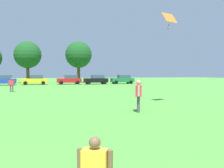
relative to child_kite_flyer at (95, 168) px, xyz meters
name	(u,v)px	position (x,y,z in m)	size (l,w,h in m)	color
ground_plane	(25,90)	(-2.42, 27.97, -0.65)	(160.00, 160.00, 0.00)	#4C9338
child_kite_flyer	(95,168)	(0.00, 0.00, 0.00)	(0.47, 0.34, 1.09)	#3F3833
adult_bystander	(138,93)	(4.08, 8.44, 0.33)	(0.47, 0.74, 1.65)	#4C4C51
bystander_near_trees	(12,84)	(-3.65, 25.08, 0.24)	(0.70, 0.36, 1.49)	#4C4C51
kite	(169,19)	(7.30, 11.18, 4.82)	(1.12, 0.78, 1.06)	orange
parked_car_blue_0	(3,80)	(-6.71, 41.67, 0.21)	(4.30, 2.02, 1.68)	#1E38AD
parked_car_yellow_1	(35,80)	(-1.59, 42.47, 0.21)	(4.30, 2.02, 1.68)	yellow
parked_car_red_2	(70,80)	(4.43, 42.52, 0.21)	(4.30, 2.02, 1.68)	red
parked_car_black_3	(96,80)	(9.20, 41.58, 0.21)	(4.30, 2.02, 1.68)	black
parked_car_green_4	(123,79)	(14.43, 41.96, 0.21)	(4.30, 2.02, 1.68)	#196B38
tree_right	(28,55)	(-3.09, 50.06, 5.06)	(5.42, 5.42, 8.45)	brown
tree_far_right	(79,55)	(7.29, 50.58, 5.33)	(5.68, 5.68, 8.85)	brown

